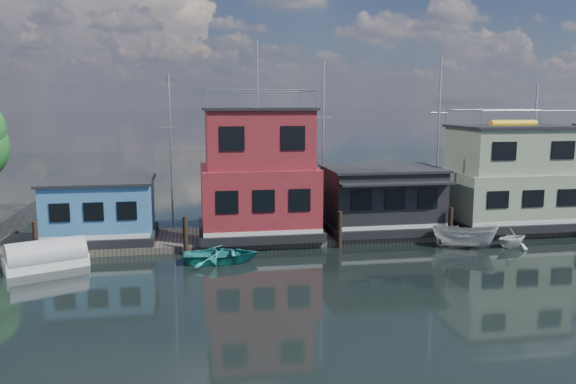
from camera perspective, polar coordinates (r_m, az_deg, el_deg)
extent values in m
plane|color=black|center=(26.94, 18.78, -9.95)|extent=(160.00, 160.00, 0.00)
cube|color=#595147|center=(37.43, 10.08, -3.97)|extent=(48.00, 5.00, 0.40)
cube|color=black|center=(35.64, -18.39, -4.22)|extent=(6.40, 4.90, 0.50)
cube|color=#4583BC|center=(35.29, -18.53, -1.45)|extent=(6.00, 4.50, 3.00)
cube|color=black|center=(35.05, -18.66, 1.09)|extent=(6.30, 4.80, 0.16)
cube|color=black|center=(35.42, -2.99, -3.84)|extent=(7.40, 5.90, 0.50)
cube|color=maroon|center=(35.01, -3.02, -0.45)|extent=(7.00, 5.50, 3.74)
cube|color=maroon|center=(34.60, -3.07, 5.44)|extent=(6.30, 4.95, 3.46)
cube|color=black|center=(34.53, -3.10, 8.44)|extent=(6.65, 5.23, 0.16)
cylinder|color=silver|center=(34.57, -3.13, 11.89)|extent=(0.08, 0.08, 4.00)
cube|color=black|center=(37.17, 9.37, -3.33)|extent=(7.40, 5.40, 0.50)
cube|color=black|center=(36.81, 9.45, -0.36)|extent=(7.00, 5.00, 3.40)
cube|color=black|center=(36.56, 9.52, 2.39)|extent=(7.30, 5.30, 0.16)
cube|color=black|center=(34.03, 11.03, 0.85)|extent=(7.00, 1.20, 0.12)
cube|color=black|center=(40.96, 21.38, -2.69)|extent=(8.40, 5.90, 0.50)
cube|color=#97A983|center=(40.65, 21.52, -0.19)|extent=(8.00, 5.50, 3.12)
cube|color=#97A983|center=(40.31, 21.77, 4.02)|extent=(7.20, 4.95, 2.88)
cube|color=black|center=(40.22, 21.90, 6.18)|extent=(7.60, 5.23, 0.16)
cylinder|color=yellow|center=(40.22, 21.91, 6.42)|extent=(3.20, 0.56, 0.56)
cylinder|color=#2D2116|center=(33.48, -24.24, -4.61)|extent=(0.28, 0.28, 2.20)
cylinder|color=#2D2116|center=(32.38, -10.38, -4.39)|extent=(0.28, 0.28, 2.20)
cylinder|color=#2D2116|center=(33.46, 5.26, -3.84)|extent=(0.28, 0.28, 2.20)
cylinder|color=#2D2116|center=(35.87, 16.15, -3.29)|extent=(0.28, 0.28, 2.20)
cylinder|color=silver|center=(40.47, -11.83, 4.20)|extent=(0.16, 0.16, 10.50)
cylinder|color=silver|center=(40.37, -11.90, 6.42)|extent=(1.40, 0.06, 0.06)
cylinder|color=silver|center=(41.49, 3.57, 5.18)|extent=(0.16, 0.16, 11.50)
cylinder|color=silver|center=(41.41, 3.59, 7.56)|extent=(1.40, 0.06, 0.06)
cylinder|color=silver|center=(44.40, 15.01, 5.47)|extent=(0.16, 0.16, 12.00)
cylinder|color=silver|center=(44.33, 15.11, 7.79)|extent=(1.40, 0.06, 0.06)
cylinder|color=silver|center=(48.34, 23.64, 4.10)|extent=(0.16, 0.16, 10.00)
cylinder|color=silver|center=(48.25, 23.75, 5.87)|extent=(1.40, 0.06, 0.06)
cube|color=white|center=(32.04, -23.32, -6.55)|extent=(4.30, 3.03, 0.67)
cylinder|color=#A9AAAE|center=(31.95, -23.36, -5.89)|extent=(4.16, 3.04, 1.63)
imported|color=silver|center=(35.04, 17.49, -4.28)|extent=(3.94, 3.04, 1.44)
imported|color=silver|center=(36.09, 21.79, -4.32)|extent=(2.77, 2.56, 1.21)
imported|color=teal|center=(30.71, -6.82, -6.35)|extent=(4.16, 3.03, 0.84)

